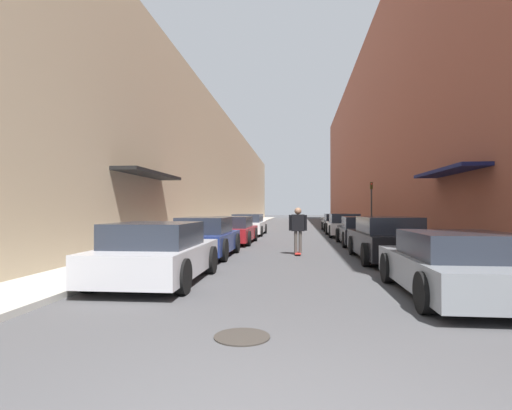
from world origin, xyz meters
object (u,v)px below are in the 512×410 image
Objects in this scene: parked_car_left_3 at (248,225)px; parked_car_right_3 at (344,225)px; parked_car_right_1 at (387,239)px; traffic_light at (371,201)px; parked_car_right_2 at (362,231)px; skateboarder at (298,226)px; parked_car_right_0 at (456,265)px; parked_car_right_4 at (336,223)px; parked_car_left_0 at (157,253)px; manhole_cover at (242,337)px; parked_car_left_1 at (206,238)px; parked_car_left_2 at (233,230)px.

parked_car_right_3 is (5.68, -0.73, 0.02)m from parked_car_left_3.
traffic_light is at bearing 81.69° from parked_car_right_1.
skateboarder reaches higher than parked_car_right_2.
parked_car_right_2 is (-0.02, 10.52, 0.03)m from parked_car_right_0.
parked_car_right_0 is at bearing -89.27° from parked_car_right_3.
parked_car_left_3 is at bearing -161.66° from traffic_light.
parked_car_right_2 is 1.06× the size of parked_car_right_4.
skateboarder is (-2.82, -4.14, 0.40)m from parked_car_right_2.
parked_car_left_0 reaches higher than parked_car_right_4.
parked_car_right_1 reaches higher than manhole_cover.
parked_car_right_2 is at bearing -102.63° from traffic_light.
parked_car_left_0 is at bearing -143.56° from parked_car_right_1.
parked_car_left_1 is 1.22× the size of traffic_light.
parked_car_left_1 is 0.91× the size of parked_car_left_2.
parked_car_left_2 is 5.27m from skateboarder.
traffic_light is at bearing 57.05° from parked_car_right_3.
parked_car_left_2 reaches higher than manhole_cover.
skateboarder is (3.05, 5.51, 0.38)m from parked_car_left_0.
parked_car_right_1 is at bearing -24.52° from skateboarder.
parked_car_right_0 is 0.92× the size of parked_car_right_2.
parked_car_right_0 is at bearing -43.01° from parked_car_left_1.
manhole_cover is at bearing -80.05° from parked_car_left_2.
parked_car_left_0 reaches higher than parked_car_left_3.
skateboarder reaches higher than parked_car_left_3.
parked_car_right_2 reaches higher than parked_car_right_4.
parked_car_left_3 reaches higher than parked_car_right_4.
parked_car_right_2 reaches higher than parked_car_right_0.
parked_car_right_0 is at bearing -95.77° from traffic_light.
parked_car_right_1 is 3.02m from skateboarder.
parked_car_right_1 is 14.45m from traffic_light.
parked_car_right_3 reaches higher than manhole_cover.
skateboarder is (-2.64, -9.64, 0.37)m from parked_car_right_3.
parked_car_right_0 is at bearing -61.23° from parked_car_left_2.
parked_car_left_1 is 0.95× the size of parked_car_right_0.
skateboarder is (-2.73, 1.24, 0.36)m from parked_car_right_1.
skateboarder is at bearing -54.98° from parked_car_left_2.
parked_car_left_1 reaches higher than parked_car_right_4.
parked_car_left_1 is 5.17m from parked_car_left_2.
parked_car_right_3 is at bearing 43.32° from parked_car_left_2.
parked_car_left_2 is 11.78m from traffic_light.
skateboarder reaches higher than parked_car_left_2.
parked_car_right_0 is 0.92× the size of parked_car_right_1.
parked_car_right_1 is at bearing 36.44° from parked_car_left_0.
parked_car_right_2 is 5.51m from parked_car_right_3.
parked_car_left_3 is 8.40m from traffic_light.
parked_car_right_3 is (5.70, 10.51, 0.00)m from parked_car_left_1.
parked_car_left_1 reaches higher than parked_car_right_0.
parked_car_right_4 is at bearing 79.92° from skateboarder.
parked_car_left_2 is 2.65× the size of skateboarder.
manhole_cover is (-3.51, -13.14, -0.60)m from parked_car_right_2.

